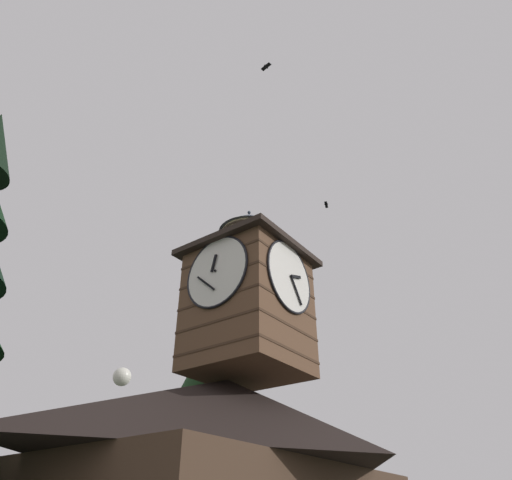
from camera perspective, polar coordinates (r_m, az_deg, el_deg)
name	(u,v)px	position (r m, az deg, el deg)	size (l,w,h in m)	color
building_main	(224,474)	(18.66, -3.84, -26.39)	(13.64, 9.06, 6.84)	#483325
clock_tower	(248,298)	(19.81, -0.92, -6.97)	(4.74, 4.74, 7.70)	brown
pine_tree_behind	(203,434)	(22.48, -6.42, -22.31)	(5.16, 5.16, 12.45)	#473323
moon	(122,377)	(50.21, -15.90, -15.62)	(1.79, 1.79, 1.79)	silver
flying_bird_high	(266,67)	(22.29, 1.24, 20.23)	(0.25, 0.52, 0.13)	black
flying_bird_low	(326,204)	(27.27, 8.47, 4.33)	(0.63, 0.37, 0.13)	black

